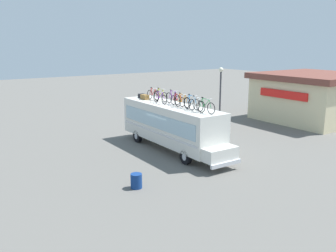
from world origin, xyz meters
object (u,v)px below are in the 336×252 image
(luggage_bag_2, at_px, (145,97))
(rooftop_bicycle_6, at_px, (182,102))
(rooftop_bicycle_3, at_px, (160,98))
(rooftop_bicycle_8, at_px, (196,105))
(rooftop_bicycle_7, at_px, (191,103))
(street_lamp, at_px, (220,91))
(trash_bin, at_px, (136,181))
(rooftop_bicycle_1, at_px, (153,95))
(rooftop_bicycle_9, at_px, (205,107))
(rooftop_bicycle_5, at_px, (178,100))
(rooftop_bicycle_2, at_px, (160,96))
(luggage_bag_1, at_px, (142,96))
(rooftop_bicycle_4, at_px, (173,98))
(bus, at_px, (172,124))

(luggage_bag_2, height_order, rooftop_bicycle_6, rooftop_bicycle_6)
(rooftop_bicycle_3, height_order, rooftop_bicycle_8, rooftop_bicycle_8)
(rooftop_bicycle_7, xyz_separation_m, street_lamp, (-4.22, 6.27, -0.12))
(rooftop_bicycle_7, xyz_separation_m, rooftop_bicycle_8, (0.87, -0.28, 0.01))
(trash_bin, bearing_deg, rooftop_bicycle_8, 109.19)
(rooftop_bicycle_1, relative_size, trash_bin, 2.20)
(rooftop_bicycle_7, distance_m, street_lamp, 7.56)
(rooftop_bicycle_6, xyz_separation_m, rooftop_bicycle_9, (2.23, 0.09, -0.01))
(rooftop_bicycle_5, bearing_deg, rooftop_bicycle_2, 176.90)
(luggage_bag_2, xyz_separation_m, street_lamp, (0.90, 6.74, 0.09))
(rooftop_bicycle_5, xyz_separation_m, rooftop_bicycle_8, (2.32, -0.22, 0.04))
(rooftop_bicycle_6, bearing_deg, rooftop_bicycle_3, -173.79)
(luggage_bag_1, bearing_deg, luggage_bag_2, -16.15)
(rooftop_bicycle_4, height_order, rooftop_bicycle_8, rooftop_bicycle_4)
(rooftop_bicycle_8, bearing_deg, rooftop_bicycle_7, 161.90)
(rooftop_bicycle_6, height_order, street_lamp, street_lamp)
(rooftop_bicycle_7, bearing_deg, rooftop_bicycle_8, -18.10)
(rooftop_bicycle_4, bearing_deg, luggage_bag_2, -168.18)
(luggage_bag_2, xyz_separation_m, rooftop_bicycle_1, (0.57, 0.38, 0.21))
(bus, bearing_deg, rooftop_bicycle_1, 177.63)
(bus, distance_m, rooftop_bicycle_6, 2.16)
(rooftop_bicycle_2, relative_size, rooftop_bicycle_7, 1.07)
(luggage_bag_2, xyz_separation_m, trash_bin, (7.84, -5.12, -2.98))
(luggage_bag_2, distance_m, rooftop_bicycle_9, 6.69)
(luggage_bag_2, bearing_deg, trash_bin, -33.17)
(bus, bearing_deg, luggage_bag_1, -179.10)
(luggage_bag_1, bearing_deg, rooftop_bicycle_7, 2.56)
(rooftop_bicycle_8, xyz_separation_m, street_lamp, (-5.09, 6.55, -0.13))
(rooftop_bicycle_8, bearing_deg, trash_bin, -70.81)
(rooftop_bicycle_7, relative_size, trash_bin, 2.20)
(luggage_bag_1, height_order, rooftop_bicycle_2, rooftop_bicycle_2)
(luggage_bag_1, height_order, street_lamp, street_lamp)
(rooftop_bicycle_3, xyz_separation_m, rooftop_bicycle_6, (2.30, 0.25, 0.03))
(bus, relative_size, rooftop_bicycle_4, 6.05)
(rooftop_bicycle_1, bearing_deg, rooftop_bicycle_2, 11.46)
(rooftop_bicycle_1, xyz_separation_m, rooftop_bicycle_2, (0.76, 0.15, 0.01))
(rooftop_bicycle_1, relative_size, rooftop_bicycle_9, 0.95)
(rooftop_bicycle_7, bearing_deg, bus, -174.10)
(trash_bin, bearing_deg, luggage_bag_1, 148.11)
(bus, height_order, rooftop_bicycle_1, rooftop_bicycle_1)
(luggage_bag_1, distance_m, street_lamp, 6.73)
(luggage_bag_1, bearing_deg, rooftop_bicycle_5, 2.57)
(luggage_bag_1, relative_size, rooftop_bicycle_1, 0.38)
(luggage_bag_1, bearing_deg, rooftop_bicycle_6, 0.21)
(trash_bin, bearing_deg, bus, 130.79)
(rooftop_bicycle_2, xyz_separation_m, rooftop_bicycle_5, (2.33, -0.13, -0.04))
(rooftop_bicycle_1, height_order, rooftop_bicycle_8, rooftop_bicycle_8)
(rooftop_bicycle_2, height_order, rooftop_bicycle_7, rooftop_bicycle_2)
(bus, xyz_separation_m, rooftop_bicycle_6, (1.27, -0.04, 1.74))
(rooftop_bicycle_5, bearing_deg, trash_bin, -52.98)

